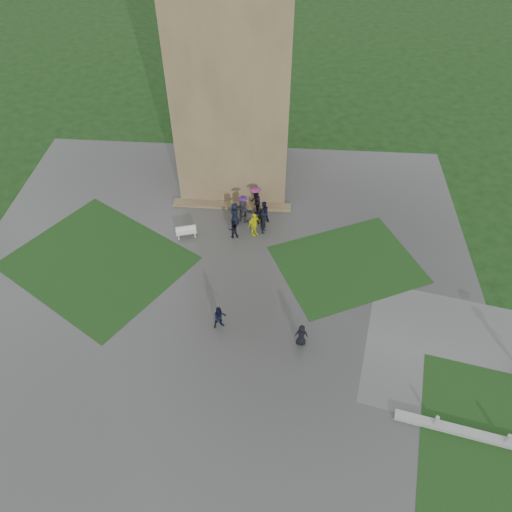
# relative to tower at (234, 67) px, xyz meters

# --- Properties ---
(ground) EXTENTS (120.00, 120.00, 0.00)m
(ground) POSITION_rel_tower_xyz_m (0.00, -15.00, -9.00)
(ground) COLOR black
(plaza) EXTENTS (34.00, 34.00, 0.02)m
(plaza) POSITION_rel_tower_xyz_m (0.00, -13.00, -8.99)
(plaza) COLOR #363633
(plaza) RESTS_ON ground
(lawn_inset_left) EXTENTS (14.10, 13.46, 0.01)m
(lawn_inset_left) POSITION_rel_tower_xyz_m (-8.50, -11.00, -8.97)
(lawn_inset_left) COLOR black
(lawn_inset_left) RESTS_ON plaza
(lawn_inset_right) EXTENTS (11.12, 10.15, 0.01)m
(lawn_inset_right) POSITION_rel_tower_xyz_m (8.50, -10.00, -8.97)
(lawn_inset_right) COLOR black
(lawn_inset_right) RESTS_ON plaza
(tower) EXTENTS (8.00, 8.00, 18.00)m
(tower) POSITION_rel_tower_xyz_m (0.00, 0.00, 0.00)
(tower) COLOR brown
(tower) RESTS_ON ground
(tower_plinth) EXTENTS (9.00, 0.80, 0.22)m
(tower_plinth) POSITION_rel_tower_xyz_m (0.00, -4.40, -8.87)
(tower_plinth) COLOR brown
(tower_plinth) RESTS_ON plaza
(bench) EXTENTS (1.52, 0.84, 0.84)m
(bench) POSITION_rel_tower_xyz_m (-2.88, -8.00, -8.55)
(bench) COLOR silver
(bench) RESTS_ON plaza
(visitor_cluster) EXTENTS (3.04, 3.89, 2.61)m
(visitor_cluster) POSITION_rel_tower_xyz_m (1.44, -6.41, -7.79)
(visitor_cluster) COLOR black
(visitor_cluster) RESTS_ON plaza
(pedestrian_mid) EXTENTS (0.93, 0.74, 1.67)m
(pedestrian_mid) POSITION_rel_tower_xyz_m (0.53, -15.79, -8.14)
(pedestrian_mid) COLOR black
(pedestrian_mid) RESTS_ON plaza
(pedestrian_near) EXTENTS (0.76, 0.53, 1.55)m
(pedestrian_near) POSITION_rel_tower_xyz_m (5.38, -16.66, -8.21)
(pedestrian_near) COLOR black
(pedestrian_near) RESTS_ON plaza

